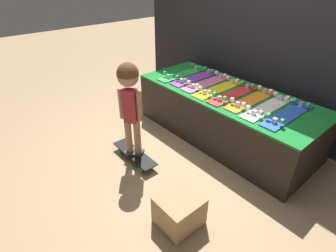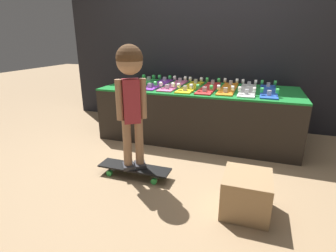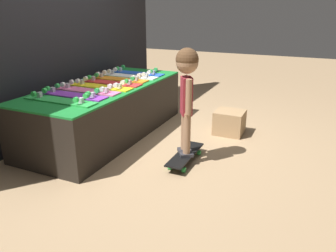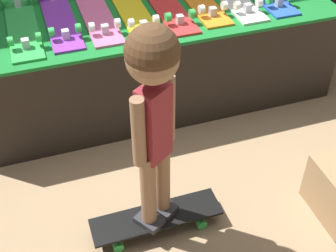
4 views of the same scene
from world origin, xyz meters
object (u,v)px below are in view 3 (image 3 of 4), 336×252
(skateboard_pink_on_rack, at_px, (87,90))
(skateboard_orange_on_rack, at_px, (118,78))
(skateboard_white_on_rack, at_px, (129,75))
(skateboard_on_floor, at_px, (185,155))
(skateboard_red_on_rack, at_px, (111,82))
(skateboard_blue_on_rack, at_px, (136,72))
(storage_box, at_px, (229,122))
(skateboard_green_on_rack, at_px, (60,100))
(skateboard_yellow_on_rack, at_px, (100,86))
(child, at_px, (187,82))
(skateboard_purple_on_rack, at_px, (72,94))

(skateboard_pink_on_rack, xyz_separation_m, skateboard_orange_on_rack, (0.66, 0.01, 0.00))
(skateboard_white_on_rack, height_order, skateboard_on_floor, skateboard_white_on_rack)
(skateboard_red_on_rack, relative_size, skateboard_blue_on_rack, 1.00)
(skateboard_blue_on_rack, height_order, storage_box, skateboard_blue_on_rack)
(skateboard_red_on_rack, distance_m, skateboard_white_on_rack, 0.44)
(skateboard_green_on_rack, bearing_deg, storage_box, -43.66)
(skateboard_orange_on_rack, relative_size, skateboard_white_on_rack, 1.00)
(skateboard_yellow_on_rack, height_order, skateboard_on_floor, skateboard_yellow_on_rack)
(skateboard_blue_on_rack, bearing_deg, skateboard_white_on_rack, -177.23)
(skateboard_green_on_rack, xyz_separation_m, child, (0.45, -1.15, 0.19))
(skateboard_on_floor, bearing_deg, skateboard_blue_on_rack, 46.99)
(skateboard_purple_on_rack, bearing_deg, skateboard_on_floor, -79.20)
(skateboard_blue_on_rack, bearing_deg, skateboard_purple_on_rack, 179.28)
(skateboard_white_on_rack, height_order, child, child)
(skateboard_yellow_on_rack, height_order, skateboard_orange_on_rack, same)
(skateboard_red_on_rack, height_order, skateboard_blue_on_rack, same)
(skateboard_white_on_rack, bearing_deg, skateboard_blue_on_rack, 2.77)
(child, bearing_deg, skateboard_orange_on_rack, 27.58)
(skateboard_green_on_rack, relative_size, storage_box, 2.26)
(skateboard_orange_on_rack, height_order, child, child)
(skateboard_on_floor, bearing_deg, skateboard_orange_on_rack, 61.12)
(skateboard_purple_on_rack, distance_m, skateboard_white_on_rack, 1.10)
(skateboard_green_on_rack, xyz_separation_m, storage_box, (1.42, -1.35, -0.49))
(child, bearing_deg, skateboard_on_floor, 11.46)
(child, bearing_deg, skateboard_white_on_rack, 19.52)
(skateboard_blue_on_rack, bearing_deg, skateboard_red_on_rack, -178.29)
(skateboard_pink_on_rack, bearing_deg, skateboard_orange_on_rack, 0.72)
(skateboard_pink_on_rack, distance_m, skateboard_blue_on_rack, 1.10)
(skateboard_purple_on_rack, relative_size, skateboard_pink_on_rack, 1.00)
(skateboard_green_on_rack, relative_size, skateboard_red_on_rack, 1.00)
(skateboard_blue_on_rack, distance_m, child, 1.61)
(skateboard_white_on_rack, relative_size, storage_box, 2.26)
(skateboard_yellow_on_rack, bearing_deg, skateboard_purple_on_rack, 174.98)
(skateboard_white_on_rack, xyz_separation_m, storage_box, (0.10, -1.36, -0.49))
(skateboard_white_on_rack, bearing_deg, skateboard_pink_on_rack, 179.04)
(skateboard_white_on_rack, height_order, skateboard_blue_on_rack, same)
(skateboard_blue_on_rack, distance_m, storage_box, 1.46)
(skateboard_purple_on_rack, height_order, skateboard_pink_on_rack, same)
(skateboard_green_on_rack, height_order, skateboard_pink_on_rack, same)
(skateboard_red_on_rack, bearing_deg, skateboard_pink_on_rack, 176.91)
(skateboard_green_on_rack, bearing_deg, skateboard_on_floor, -68.90)
(skateboard_blue_on_rack, xyz_separation_m, skateboard_on_floor, (-1.09, -1.17, -0.57))
(skateboard_green_on_rack, xyz_separation_m, skateboard_pink_on_rack, (0.44, 0.02, 0.00))
(skateboard_blue_on_rack, distance_m, skateboard_on_floor, 1.69)
(skateboard_blue_on_rack, bearing_deg, skateboard_on_floor, -133.01)
(skateboard_green_on_rack, distance_m, storage_box, 2.02)
(skateboard_orange_on_rack, bearing_deg, skateboard_pink_on_rack, -179.28)
(skateboard_yellow_on_rack, bearing_deg, skateboard_pink_on_rack, 173.22)
(skateboard_white_on_rack, bearing_deg, skateboard_orange_on_rack, 174.04)
(skateboard_green_on_rack, relative_size, skateboard_white_on_rack, 1.00)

